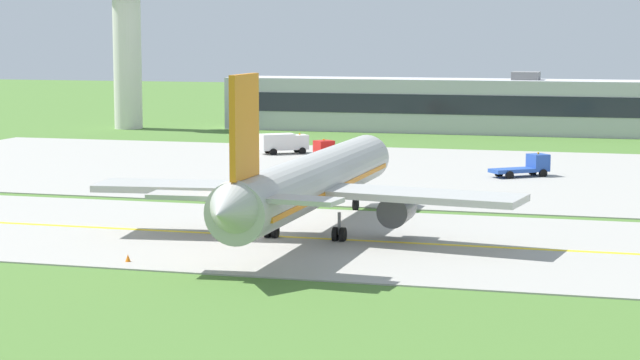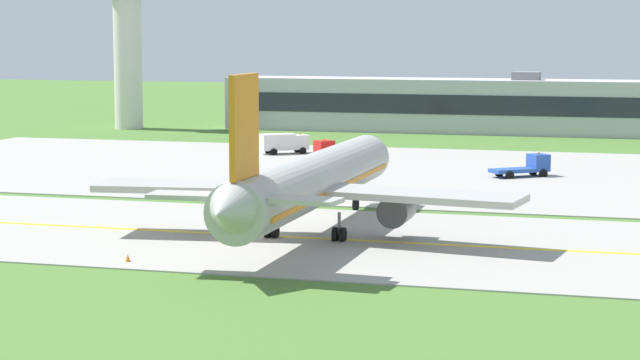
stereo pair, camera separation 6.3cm
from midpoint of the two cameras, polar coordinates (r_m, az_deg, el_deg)
name	(u,v)px [view 2 (the right image)]	position (r m, az deg, el deg)	size (l,w,h in m)	color
ground_plane	(261,237)	(87.90, -2.89, -2.79)	(500.00, 500.00, 0.00)	#47702D
taxiway_strip	(261,236)	(87.89, -2.89, -2.75)	(240.00, 28.00, 0.10)	#9E9B93
apron_pad	(474,175)	(126.20, 7.54, 0.25)	(140.00, 52.00, 0.10)	#9E9B93
taxiway_centreline	(261,236)	(87.88, -2.89, -2.72)	(220.00, 0.60, 0.01)	yellow
airplane_lead	(311,182)	(87.16, -0.42, -0.11)	(32.52, 39.53, 12.70)	#ADADA8
service_truck_baggage	(528,166)	(125.28, 10.13, 0.67)	(6.30, 5.56, 2.59)	#264CA5
service_truck_fuel	(284,142)	(146.18, -1.77, 1.85)	(6.05, 5.20, 2.60)	silver
service_truck_catering	(330,152)	(138.13, 0.49, 1.39)	(6.12, 5.82, 2.59)	red
terminal_building	(439,105)	(179.80, 5.81, 3.64)	(66.04, 9.11, 9.29)	#B2B2B7
control_tower	(127,27)	(187.02, -9.37, 7.37)	(7.60, 7.60, 26.43)	silver
traffic_cone_near_edge	(128,259)	(78.99, -9.33, -3.80)	(0.44, 0.44, 0.60)	orange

